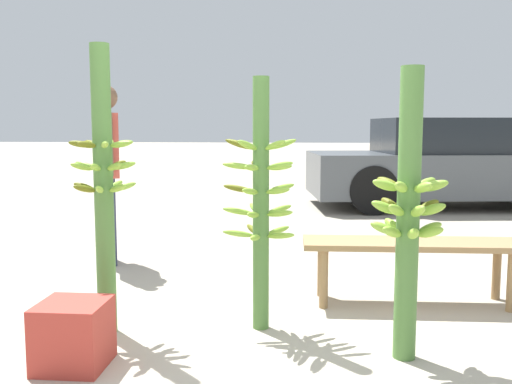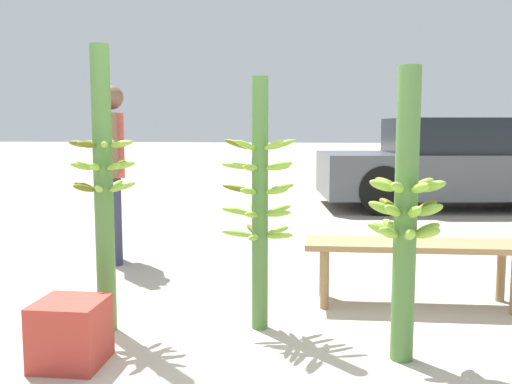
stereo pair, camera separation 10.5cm
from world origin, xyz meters
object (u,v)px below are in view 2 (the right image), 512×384
object	(u,v)px
parked_car	(456,164)
banana_stalk_center	(260,200)
market_bench	(415,251)
produce_crate	(71,333)
banana_stalk_right	(405,214)
banana_stalk_left	(104,187)
vendor_person	(113,159)

from	to	relation	value
parked_car	banana_stalk_center	bearing A→B (deg)	149.90
market_bench	produce_crate	xyz separation A→B (m)	(-1.93, -1.23, -0.21)
banana_stalk_right	market_bench	xyz separation A→B (m)	(0.21, 0.96, -0.40)
banana_stalk_left	market_bench	world-z (taller)	banana_stalk_left
banana_stalk_right	produce_crate	world-z (taller)	banana_stalk_right
banana_stalk_left	banana_stalk_right	size ratio (longest dim) A/B	1.11
banana_stalk_right	market_bench	distance (m)	1.07
banana_stalk_left	produce_crate	size ratio (longest dim) A/B	5.02
market_bench	parked_car	distance (m)	5.17
banana_stalk_right	vendor_person	size ratio (longest dim) A/B	0.97
market_bench	produce_crate	size ratio (longest dim) A/B	4.49
vendor_person	parked_car	size ratio (longest dim) A/B	0.39
banana_stalk_center	produce_crate	xyz separation A→B (m)	(-0.92, -0.65, -0.62)
banana_stalk_center	banana_stalk_left	bearing A→B (deg)	-170.94
banana_stalk_center	banana_stalk_right	xyz separation A→B (m)	(0.80, -0.38, -0.01)
banana_stalk_right	parked_car	bearing A→B (deg)	75.16
banana_stalk_center	produce_crate	bearing A→B (deg)	-144.54
banana_stalk_left	market_bench	distance (m)	2.12
vendor_person	parked_car	xyz separation A→B (m)	(3.87, 4.02, -0.28)
banana_stalk_right	produce_crate	size ratio (longest dim) A/B	4.53
vendor_person	parked_car	world-z (taller)	vendor_person
market_bench	parked_car	bearing A→B (deg)	73.27
produce_crate	banana_stalk_left	bearing A→B (deg)	90.10
vendor_person	produce_crate	world-z (taller)	vendor_person
banana_stalk_left	parked_car	size ratio (longest dim) A/B	0.41
banana_stalk_right	produce_crate	xyz separation A→B (m)	(-1.72, -0.27, -0.61)
banana_stalk_center	banana_stalk_right	distance (m)	0.89
parked_car	banana_stalk_left	bearing A→B (deg)	143.05
banana_stalk_right	produce_crate	bearing A→B (deg)	-171.12
banana_stalk_center	banana_stalk_right	bearing A→B (deg)	-25.58
vendor_person	market_bench	size ratio (longest dim) A/B	1.04
banana_stalk_center	market_bench	world-z (taller)	banana_stalk_center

